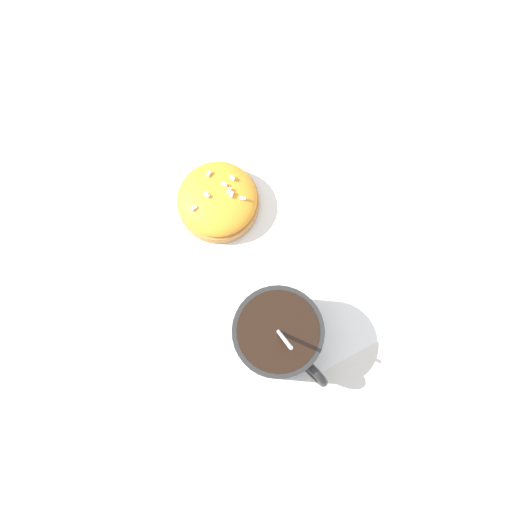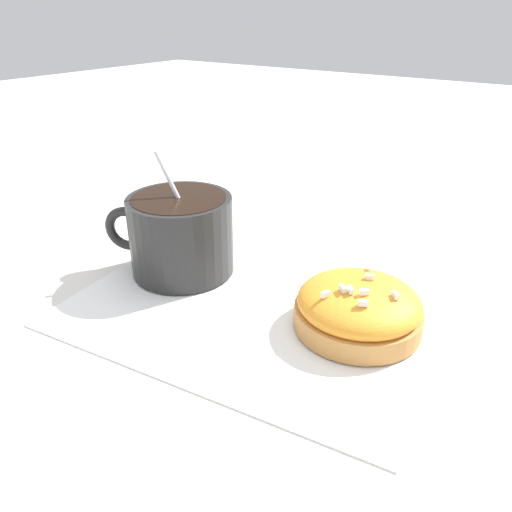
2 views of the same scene
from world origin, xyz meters
name	(u,v)px [view 1 (image 1 of 2)]	position (x,y,z in m)	size (l,w,h in m)	color
ground_plane	(243,270)	(0.00, 0.00, 0.00)	(3.00, 3.00, 0.00)	silver
paper_napkin	(243,269)	(0.00, 0.00, 0.00)	(0.33, 0.30, 0.00)	white
coffee_cup	(278,335)	(-0.09, -0.01, 0.04)	(0.12, 0.10, 0.11)	black
frosted_pastry	(219,200)	(0.09, 0.00, 0.02)	(0.10, 0.10, 0.04)	#C18442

